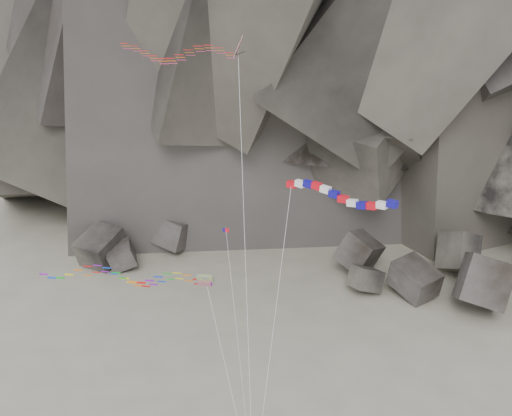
% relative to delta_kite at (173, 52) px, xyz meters
% --- Properties ---
extents(boulder_field, '(72.20, 17.68, 8.55)m').
position_rel_delta_kite_xyz_m(boulder_field, '(6.45, 30.82, -29.59)').
color(boulder_field, '#47423F').
rests_on(boulder_field, ground).
extents(delta_kite, '(14.29, 12.33, 31.64)m').
position_rel_delta_kite_xyz_m(delta_kite, '(0.00, 0.00, 0.00)').
color(delta_kite, red).
rests_on(delta_kite, ground).
extents(banner_kite, '(8.98, 11.78, 20.69)m').
position_rel_delta_kite_xyz_m(banner_kite, '(13.56, -1.50, -10.20)').
color(banner_kite, red).
rests_on(banner_kite, ground).
extents(parafoil_kite, '(19.93, 6.84, 13.72)m').
position_rel_delta_kite_xyz_m(parafoil_kite, '(-3.46, -5.19, -17.08)').
color(parafoil_kite, '#DFF40D').
rests_on(parafoil_kite, ground).
extents(pennant_kite, '(4.62, 7.85, 17.16)m').
position_rel_delta_kite_xyz_m(pennant_kite, '(6.17, -5.07, -17.25)').
color(pennant_kite, red).
rests_on(pennant_kite, ground).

